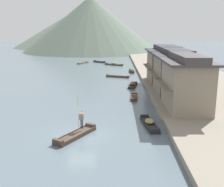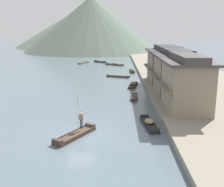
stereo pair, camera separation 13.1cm
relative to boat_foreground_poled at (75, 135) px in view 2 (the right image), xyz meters
The scene contains 17 objects.
ground_plane 0.74m from the boat_foreground_poled, 50.74° to the left, with size 400.00×400.00×0.00m, color slate.
riverbank_right 35.11m from the boat_foreground_poled, 60.48° to the left, with size 18.00×110.00×0.59m, color gray.
boat_foreground_poled is the anchor object (origin of this frame).
boatman_person 1.65m from the boat_foreground_poled, 60.87° to the left, with size 0.51×0.39×3.04m.
boat_moored_nearest 54.48m from the boat_foreground_poled, 96.30° to the left, with size 2.93×4.53×0.35m.
boat_moored_second 23.17m from the boat_foreground_poled, 74.12° to the left, with size 1.94×4.85×0.75m.
boat_moored_third 7.48m from the boat_foreground_poled, 23.00° to the left, with size 1.56×4.61×0.74m.
boat_moored_far 31.43m from the boat_foreground_poled, 83.01° to the left, with size 4.75×2.35×0.45m.
boat_midriver_drifting 56.70m from the boat_foreground_poled, 91.47° to the left, with size 3.69×3.27×0.50m.
boat_midriver_upstream 50.33m from the boat_foreground_poled, 86.73° to the left, with size 5.03×3.67×0.76m.
boat_upstream_distant 38.58m from the boat_foreground_poled, 79.59° to the left, with size 1.09×3.65×0.77m.
boat_crossing_west 15.43m from the boat_foreground_poled, 66.78° to the left, with size 1.23×3.78×0.41m.
house_waterfront_nearest 13.83m from the boat_foreground_poled, 32.32° to the left, with size 5.39×8.37×6.14m.
house_waterfront_second 19.52m from the boat_foreground_poled, 52.02° to the left, with size 6.39×8.04×6.14m.
house_waterfront_tall 26.92m from the boat_foreground_poled, 63.19° to the left, with size 6.82×8.29×6.14m.
hill_far_west 132.01m from the boat_foreground_poled, 99.24° to the left, with size 62.09×62.09×18.18m, color #5B6B5B.
hill_far_centre 100.65m from the boat_foreground_poled, 94.45° to the left, with size 58.71×58.71×23.51m, color #5B6B5B.
Camera 2 is at (3.31, -23.14, 9.29)m, focal length 43.59 mm.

